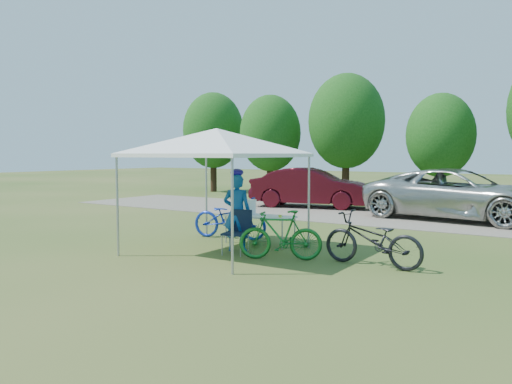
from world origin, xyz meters
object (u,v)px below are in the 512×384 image
(folding_table, at_px, (260,217))
(minivan, at_px, (459,194))
(folding_chair, at_px, (238,228))
(bike_dark, at_px, (372,239))
(cyclist, at_px, (237,213))
(bike_green, at_px, (280,235))
(bike_blue, at_px, (230,218))
(sedan, at_px, (311,188))
(cooler, at_px, (244,207))

(folding_table, relative_size, minivan, 0.28)
(folding_chair, height_order, bike_dark, bike_dark)
(folding_chair, distance_m, cyclist, 0.41)
(bike_green, relative_size, minivan, 0.29)
(bike_blue, distance_m, sedan, 7.98)
(minivan, bearing_deg, bike_blue, 156.63)
(folding_table, xyz_separation_m, bike_dark, (3.12, -0.86, -0.12))
(folding_chair, height_order, minivan, minivan)
(bike_dark, bearing_deg, cooler, -99.67)
(sedan, bearing_deg, bike_green, -170.26)
(bike_dark, height_order, minivan, minivan)
(bike_dark, bearing_deg, folding_table, -101.57)
(bike_green, bearing_deg, sedan, 177.74)
(cyclist, bearing_deg, bike_dark, 163.56)
(folding_chair, height_order, sedan, sedan)
(folding_chair, xyz_separation_m, sedan, (-2.91, 9.26, 0.25))
(cooler, height_order, bike_blue, bike_blue)
(cooler, distance_m, cyclist, 1.14)
(folding_table, xyz_separation_m, cyclist, (0.05, -1.02, 0.21))
(minivan, bearing_deg, cyclist, 167.06)
(folding_chair, xyz_separation_m, bike_green, (1.10, -0.06, -0.05))
(cyclist, xyz_separation_m, sedan, (-2.72, 9.05, -0.05))
(cooler, bearing_deg, minivan, 63.45)
(minivan, xyz_separation_m, sedan, (-5.80, 0.85, -0.04))
(cyclist, distance_m, bike_green, 1.35)
(cyclist, distance_m, bike_dark, 3.09)
(folding_chair, xyz_separation_m, bike_blue, (-1.29, 1.45, -0.03))
(cyclist, bearing_deg, bike_green, 148.46)
(folding_table, distance_m, bike_green, 1.86)
(bike_blue, bearing_deg, bike_green, -132.13)
(folding_chair, distance_m, sedan, 9.71)
(folding_chair, relative_size, bike_dark, 0.48)
(cyclist, distance_m, minivan, 8.76)
(minivan, bearing_deg, folding_chair, 168.63)
(folding_table, height_order, cooler, cooler)
(bike_dark, bearing_deg, bike_blue, -100.65)
(folding_chair, distance_m, bike_green, 1.10)
(folding_chair, relative_size, bike_blue, 0.47)
(bike_blue, relative_size, sedan, 0.42)
(cooler, xyz_separation_m, sedan, (-2.22, 8.03, -0.06))
(bike_blue, distance_m, bike_dark, 4.31)
(bike_blue, bearing_deg, sedan, 1.96)
(bike_dark, bearing_deg, sedan, -143.10)
(bike_blue, relative_size, minivan, 0.34)
(folding_table, distance_m, cyclist, 1.04)
(bike_blue, bearing_deg, folding_table, -111.45)
(bike_dark, distance_m, minivan, 8.05)
(cyclist, relative_size, bike_dark, 0.86)
(cyclist, xyz_separation_m, bike_green, (1.28, -0.27, -0.35))
(bike_dark, xyz_separation_m, minivan, (0.01, 8.04, 0.33))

